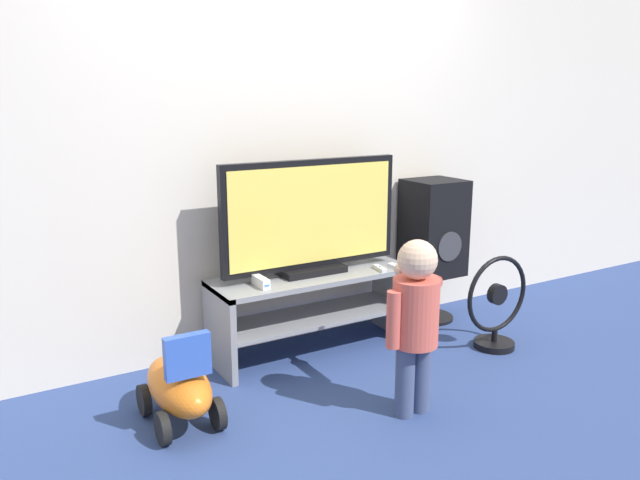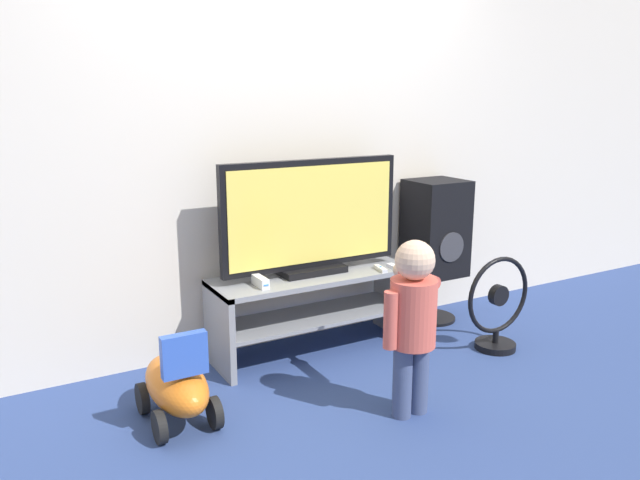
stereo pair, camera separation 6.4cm
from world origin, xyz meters
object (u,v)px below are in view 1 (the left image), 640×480
Objects in this scene: television at (311,218)px; floor_fan at (496,307)px; remote_primary at (380,268)px; child at (414,313)px; ride_on_toy at (179,386)px; game_console at (261,282)px; speaker_tower at (433,231)px.

television is 1.26m from floor_fan.
television is 8.45× the size of remote_primary.
television is 1.29× the size of child.
floor_fan is 1.04× the size of ride_on_toy.
floor_fan is at bearing -3.08° from ride_on_toy.
child is 1.56× the size of ride_on_toy.
television reaches higher than ride_on_toy.
game_console reaches higher than remote_primary.
floor_fan is at bearing -28.84° from television.
television reaches higher than remote_primary.
speaker_tower reaches higher than game_console.
speaker_tower is (0.60, 0.21, 0.13)m from remote_primary.
child reaches higher than floor_fan.
game_console is 0.76m from ride_on_toy.
game_console is (-0.38, -0.09, -0.31)m from television.
speaker_tower is at bearing 3.08° from television.
floor_fan is at bearing -18.29° from game_console.
speaker_tower reaches higher than floor_fan.
remote_primary is 0.14× the size of speaker_tower.
television reaches higher than child.
speaker_tower is at bearing 14.16° from ride_on_toy.
speaker_tower reaches higher than ride_on_toy.
floor_fan reaches higher than ride_on_toy.
ride_on_toy is at bearing -155.61° from television.
child is at bearing -158.60° from floor_fan.
game_console is 1.46m from floor_fan.
game_console is 0.27× the size of floor_fan.
game_console is at bearing 116.86° from child.
child reaches higher than remote_primary.
child is 1.50× the size of floor_fan.
floor_fan is (0.99, -0.55, -0.56)m from television.
child is (-0.35, -0.76, 0.02)m from remote_primary.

